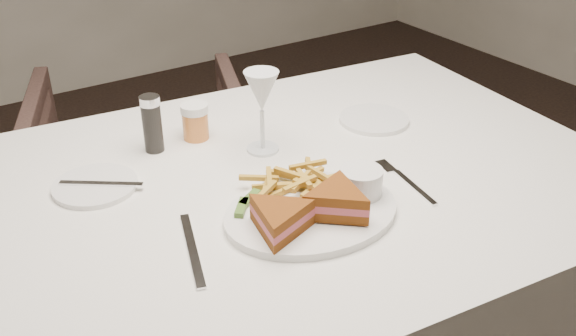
# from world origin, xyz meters

# --- Properties ---
(table) EXTENTS (1.47, 1.06, 0.75)m
(table) POSITION_xyz_m (-0.15, -0.01, 0.38)
(table) COLOR white
(table) RESTS_ON ground
(chair_far) EXTENTS (0.85, 0.82, 0.69)m
(chair_far) POSITION_xyz_m (-0.10, 0.87, 0.34)
(chair_far) COLOR #46302B
(chair_far) RESTS_ON ground
(table_setting) EXTENTS (0.79, 0.61, 0.18)m
(table_setting) POSITION_xyz_m (-0.16, -0.06, 0.79)
(table_setting) COLOR white
(table_setting) RESTS_ON table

